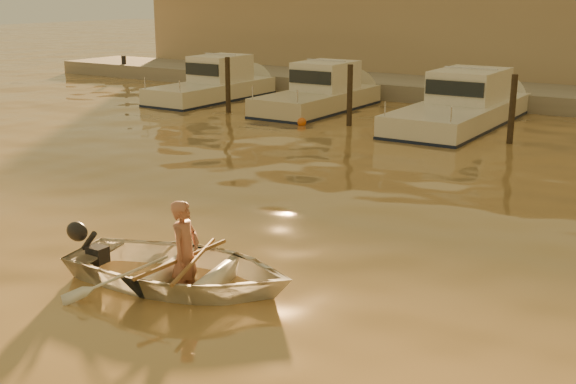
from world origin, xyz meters
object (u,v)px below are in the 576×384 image
Objects in this scene: person at (185,253)px; dinghy at (180,269)px; moored_boat_1 at (318,93)px; moored_boat_0 at (211,84)px; moored_boat_2 at (461,106)px.

dinghy is at bearing 90.00° from person.
moored_boat_1 reaches higher than dinghy.
moored_boat_0 is (-11.72, 15.43, 0.37)m from dinghy.
dinghy is 0.28m from person.
moored_boat_1 is 0.80× the size of moored_boat_2.
person reaches higher than dinghy.
dinghy is 0.52× the size of moored_boat_0.
dinghy is at bearing -52.77° from moored_boat_0.
person is at bearing -66.18° from moored_boat_1.
moored_boat_2 reaches higher than person.
dinghy is 0.53× the size of moored_boat_1.
moored_boat_0 is at bearing 26.31° from person.
moored_boat_1 and moored_boat_2 have the same top height.
moored_boat_2 is at bearing 0.00° from moored_boat_0.
moored_boat_0 reaches higher than person.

